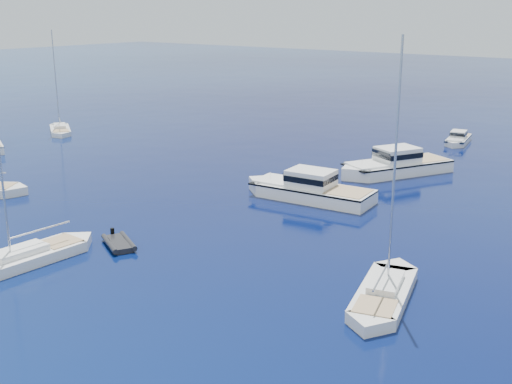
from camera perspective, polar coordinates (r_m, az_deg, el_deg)
motor_cruiser_centre at (r=54.42m, az=4.61°, el=-0.59°), size 12.56×4.93×3.22m
motor_cruiser_distant at (r=63.73m, az=12.13°, el=1.59°), size 9.24×13.04×3.32m
motor_cruiser_horizon at (r=80.08m, az=17.42°, el=4.14°), size 3.50×7.51×1.90m
sailboat_fore at (r=43.43m, az=-19.62°, el=-5.90°), size 3.12×10.49×15.28m
sailboat_mid_r at (r=36.75m, az=11.23°, el=-9.30°), size 5.16×10.39×14.78m
sailboat_far_l at (r=86.87m, az=-16.94°, el=5.07°), size 8.85×6.98×13.32m
tender_grey_near at (r=44.57m, az=-12.03°, el=-4.73°), size 4.05×3.35×0.95m
tender_grey_far at (r=59.11m, az=4.73°, el=0.77°), size 4.50×3.54×0.95m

